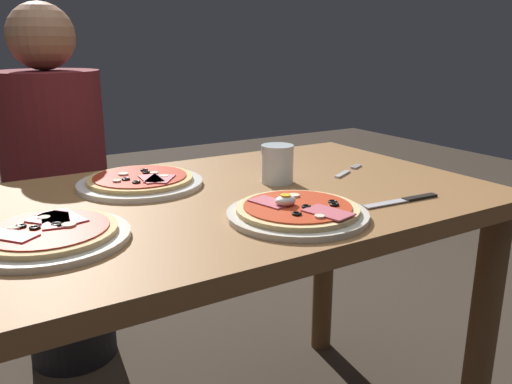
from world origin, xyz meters
The scene contains 8 objects.
dining_table centered at (0.00, 0.00, 0.62)m, with size 1.27×0.74×0.73m.
pizza_foreground centered at (0.07, -0.21, 0.75)m, with size 0.28×0.28×0.05m.
pizza_across_left centered at (-0.37, -0.09, 0.75)m, with size 0.28×0.28×0.03m.
pizza_across_right centered at (-0.11, 0.17, 0.75)m, with size 0.29×0.29×0.03m.
water_glass_near centered at (0.19, 0.03, 0.77)m, with size 0.08×0.08×0.09m.
fork centered at (0.40, 0.01, 0.74)m, with size 0.15×0.09×0.00m.
knife centered at (0.34, -0.25, 0.74)m, with size 0.20×0.03×0.01m.
diner_person centered at (-0.20, 0.72, 0.56)m, with size 0.32×0.32×1.18m.
Camera 1 is at (-0.50, -1.00, 1.07)m, focal length 36.78 mm.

